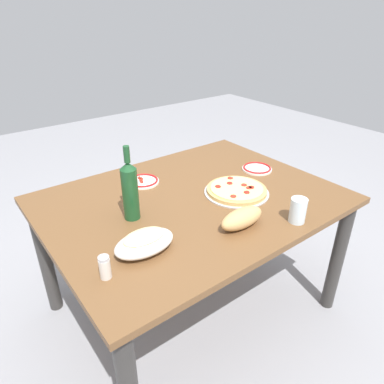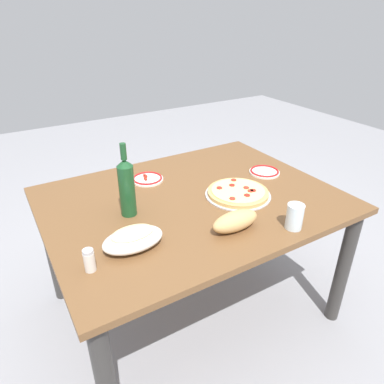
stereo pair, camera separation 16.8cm
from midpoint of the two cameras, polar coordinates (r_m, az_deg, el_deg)
The scene contains 10 objects.
ground_plane at distance 2.14m, azimuth 2.37°, elevation -18.05°, with size 8.00×8.00×0.00m, color gray.
dining_table at distance 1.75m, azimuth 2.76°, elevation -3.82°, with size 1.38×1.06×0.72m.
pepperoni_pizza at distance 1.73m, azimuth 10.29°, elevation -0.19°, with size 0.32×0.32×0.03m.
baked_pasta_dish at distance 1.34m, azimuth -6.10°, elevation -7.64°, with size 0.24×0.15×0.08m.
wine_bottle at distance 1.51m, azimuth -7.52°, elevation 0.81°, with size 0.07×0.07×0.33m.
water_glass at distance 1.53m, azimuth 19.51°, elevation -3.89°, with size 0.07×0.07×0.11m, color silver.
side_plate_near at distance 1.87m, azimuth -4.74°, elevation 2.10°, with size 0.17×0.17×0.02m.
side_plate_far at distance 2.00m, azimuth 14.14°, elevation 3.19°, with size 0.17×0.17×0.02m.
bread_loaf at distance 1.46m, azimuth 10.38°, elevation -4.80°, with size 0.22×0.09×0.08m, color tan.
spice_shaker at distance 1.26m, azimuth -12.76°, elevation -10.96°, with size 0.04×0.04×0.09m.
Camera 2 is at (0.76, 1.28, 1.54)m, focal length 32.64 mm.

